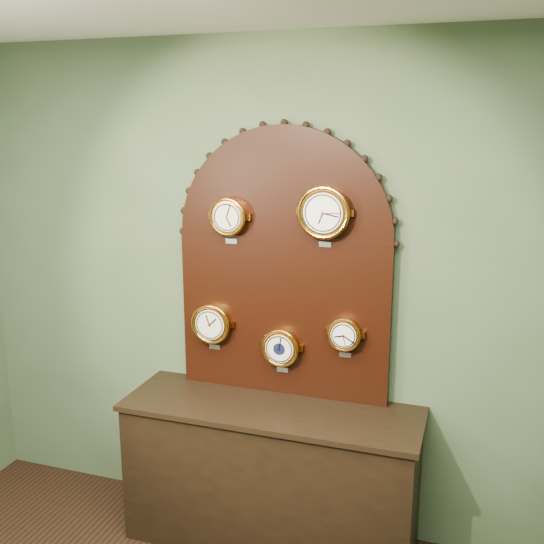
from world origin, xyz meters
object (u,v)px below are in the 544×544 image
(shop_counter, at_px, (271,477))
(barometer, at_px, (281,347))
(arabic_clock, at_px, (324,212))
(display_board, at_px, (284,256))
(tide_clock, at_px, (345,334))
(hygrometer, at_px, (212,323))
(roman_clock, at_px, (229,217))

(shop_counter, xyz_separation_m, barometer, (0.01, 0.15, 0.72))
(shop_counter, height_order, arabic_clock, arabic_clock)
(display_board, bearing_deg, tide_clock, -10.19)
(hygrometer, bearing_deg, arabic_clock, -0.09)
(arabic_clock, bearing_deg, tide_clock, 1.10)
(display_board, relative_size, roman_clock, 5.83)
(roman_clock, bearing_deg, arabic_clock, -0.18)
(hygrometer, bearing_deg, shop_counter, -20.56)
(arabic_clock, bearing_deg, display_board, 164.23)
(hygrometer, xyz_separation_m, barometer, (0.42, 0.00, -0.10))
(roman_clock, xyz_separation_m, hygrometer, (-0.12, -0.00, -0.62))
(tide_clock, bearing_deg, shop_counter, -157.01)
(shop_counter, xyz_separation_m, display_board, (0.00, 0.22, 1.23))
(shop_counter, relative_size, display_board, 1.05)
(shop_counter, bearing_deg, arabic_clock, 32.34)
(roman_clock, bearing_deg, tide_clock, 0.06)
(arabic_clock, height_order, barometer, arabic_clock)
(arabic_clock, distance_m, tide_clock, 0.66)
(shop_counter, xyz_separation_m, roman_clock, (-0.29, 0.15, 1.44))
(barometer, distance_m, tide_clock, 0.38)
(display_board, distance_m, barometer, 0.51)
(shop_counter, bearing_deg, roman_clock, 152.30)
(shop_counter, xyz_separation_m, arabic_clock, (0.24, 0.15, 1.49))
(tide_clock, bearing_deg, hygrometer, -179.90)
(arabic_clock, bearing_deg, roman_clock, 179.82)
(hygrometer, distance_m, barometer, 0.43)
(arabic_clock, distance_m, hygrometer, 0.93)
(display_board, relative_size, hygrometer, 5.36)
(arabic_clock, relative_size, tide_clock, 1.39)
(shop_counter, relative_size, roman_clock, 6.09)
(barometer, bearing_deg, tide_clock, 0.17)
(shop_counter, bearing_deg, display_board, 90.00)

